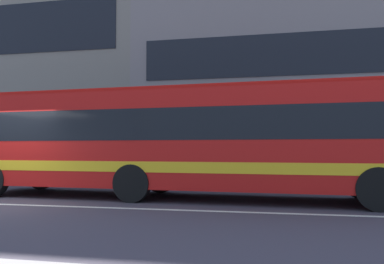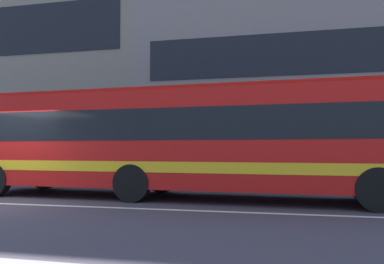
% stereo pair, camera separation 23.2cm
% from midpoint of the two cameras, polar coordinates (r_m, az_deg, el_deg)
% --- Properties ---
extents(apartment_block_left, '(19.32, 10.41, 13.55)m').
position_cam_midpoint_polar(apartment_block_left, '(29.17, -23.84, 8.33)').
color(apartment_block_left, gray).
rests_on(apartment_block_left, ground_plane).
extents(apartment_block_right, '(21.68, 10.41, 9.97)m').
position_cam_midpoint_polar(apartment_block_right, '(23.92, 20.75, 6.26)').
color(apartment_block_right, gray).
rests_on(apartment_block_right, ground_plane).
extents(transit_bus, '(12.49, 3.17, 3.08)m').
position_cam_midpoint_polar(transit_bus, '(11.14, -3.36, -0.97)').
color(transit_bus, red).
rests_on(transit_bus, ground_plane).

